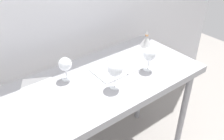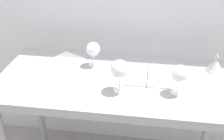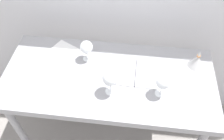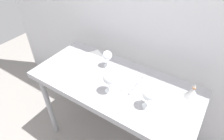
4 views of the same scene
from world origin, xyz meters
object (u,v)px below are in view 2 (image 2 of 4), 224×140
wine_glass_near_right (179,74)px  open_notebook (147,76)px  wine_glass_near_center (120,70)px  decanter_funnel (215,65)px  wine_glass_far_left (93,50)px  tasting_sheet_upper (62,62)px

wine_glass_near_right → open_notebook: (-0.16, 0.15, -0.11)m
wine_glass_near_center → decanter_funnel: 0.62m
wine_glass_near_right → wine_glass_far_left: bearing=154.3°
wine_glass_far_left → decanter_funnel: 0.74m
tasting_sheet_upper → wine_glass_near_center: bearing=-6.4°
wine_glass_near_right → tasting_sheet_upper: bearing=160.5°
tasting_sheet_upper → open_notebook: bearing=16.7°
wine_glass_far_left → tasting_sheet_upper: wine_glass_far_left is taller
open_notebook → decanter_funnel: (0.40, 0.12, 0.04)m
wine_glass_near_center → wine_glass_near_right: size_ratio=1.10×
wine_glass_near_right → decanter_funnel: bearing=47.7°
wine_glass_far_left → open_notebook: (0.34, -0.09, -0.10)m
open_notebook → wine_glass_far_left: bearing=165.4°
wine_glass_near_center → wine_glass_far_left: size_ratio=1.18×
tasting_sheet_upper → decanter_funnel: 0.95m
tasting_sheet_upper → decanter_funnel: (0.95, 0.01, 0.04)m
open_notebook → decanter_funnel: 0.42m
tasting_sheet_upper → wine_glass_far_left: bearing=24.6°
wine_glass_near_right → tasting_sheet_upper: size_ratio=0.65×
wine_glass_far_left → open_notebook: bearing=-15.4°
wine_glass_near_right → open_notebook: size_ratio=0.48×
wine_glass_near_right → decanter_funnel: 0.36m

